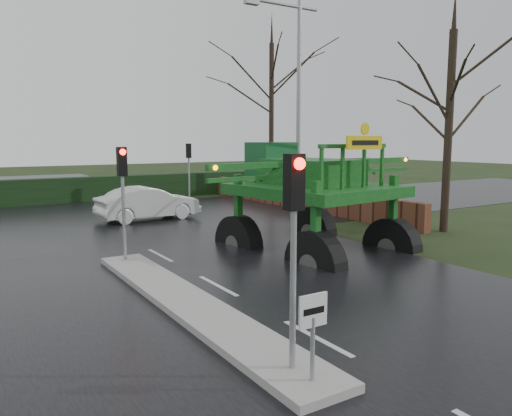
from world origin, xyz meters
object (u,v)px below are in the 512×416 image
keep_left_sign (313,323)px  crop_sprayer (310,181)px  white_sedan (149,220)px  street_light_right (293,90)px  traffic_signal_far (189,159)px  traffic_signal_near (294,216)px  traffic_signal_mid (123,179)px

keep_left_sign → crop_sprayer: bearing=52.2°
keep_left_sign → white_sedan: 17.12m
street_light_right → keep_left_sign: bearing=-125.1°
traffic_signal_far → white_sedan: (-4.26, -4.79, -2.59)m
crop_sprayer → white_sedan: 10.93m
traffic_signal_near → white_sedan: (3.54, 16.23, -2.59)m
traffic_signal_mid → crop_sprayer: crop_sprayer is taller
keep_left_sign → traffic_signal_far: size_ratio=0.38×
white_sedan → traffic_signal_far: bearing=-45.4°
traffic_signal_far → keep_left_sign: bearing=70.1°
keep_left_sign → traffic_signal_far: bearing=70.1°
keep_left_sign → white_sedan: (3.54, 16.72, -1.06)m
street_light_right → traffic_signal_far: bearing=101.9°
street_light_right → traffic_signal_near: bearing=-126.1°
street_light_right → white_sedan: size_ratio=2.11×
traffic_signal_far → crop_sprayer: crop_sprayer is taller
keep_left_sign → traffic_signal_mid: traffic_signal_mid is taller
crop_sprayer → traffic_signal_near: bearing=-137.3°
keep_left_sign → white_sedan: keep_left_sign is taller
white_sedan → traffic_signal_mid: bearing=151.6°
traffic_signal_near → white_sedan: bearing=77.7°
traffic_signal_mid → crop_sprayer: 5.55m
crop_sprayer → traffic_signal_far: bearing=71.6°
traffic_signal_far → street_light_right: (1.69, -8.01, 3.40)m
keep_left_sign → traffic_signal_mid: (0.00, 8.99, 1.53)m
traffic_signal_mid → crop_sprayer: bearing=-30.8°
traffic_signal_mid → crop_sprayer: size_ratio=0.37×
traffic_signal_mid → street_light_right: bearing=25.4°
white_sedan → street_light_right: bearing=-122.2°
keep_left_sign → traffic_signal_near: traffic_signal_near is taller
traffic_signal_mid → street_light_right: street_light_right is taller
crop_sprayer → street_light_right: bearing=50.0°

